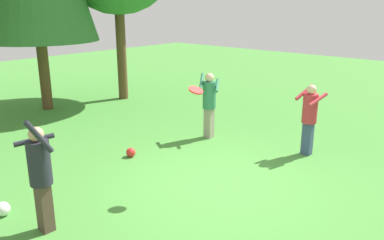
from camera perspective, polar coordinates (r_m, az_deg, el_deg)
ground_plane at (r=8.01m, az=3.71°, el=-9.01°), size 40.00×40.00×0.00m
person_thrower at (r=6.46m, az=-20.88°, el=-6.75°), size 0.60×0.60×1.88m
person_catcher at (r=9.51m, az=16.46°, el=0.86°), size 0.66×0.61×1.66m
person_bystander at (r=10.31m, az=2.48°, el=2.91°), size 0.74×0.72×1.71m
frisbee at (r=7.16m, az=0.56°, el=4.28°), size 0.27×0.26×0.12m
ball_red at (r=9.35m, az=-8.74°, el=-4.59°), size 0.22×0.22×0.22m
ball_white at (r=7.54m, az=-25.45°, el=-11.41°), size 0.24×0.24×0.24m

